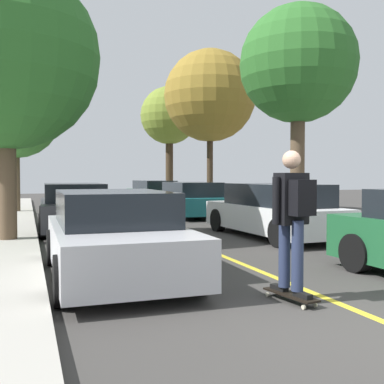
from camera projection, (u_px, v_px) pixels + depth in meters
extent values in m
cube|color=gold|center=(237.00, 262.00, 8.56)|extent=(0.12, 39.20, 0.01)
cube|color=#B7B7BC|center=(115.00, 246.00, 7.18)|extent=(1.90, 4.18, 0.65)
cube|color=black|center=(113.00, 207.00, 7.35)|extent=(1.66, 2.49, 0.52)
cylinder|color=black|center=(197.00, 271.00, 6.17)|extent=(0.23, 0.64, 0.64)
cylinder|color=black|center=(63.00, 281.00, 5.61)|extent=(0.23, 0.64, 0.64)
cylinder|color=black|center=(149.00, 243.00, 8.77)|extent=(0.23, 0.64, 0.64)
cylinder|color=black|center=(53.00, 247.00, 8.21)|extent=(0.23, 0.64, 0.64)
cube|color=#38383D|center=(74.00, 213.00, 13.45)|extent=(1.98, 4.75, 0.68)
cube|color=black|center=(74.00, 192.00, 13.48)|extent=(1.70, 2.82, 0.51)
cylinder|color=black|center=(112.00, 224.00, 12.15)|extent=(0.24, 0.65, 0.64)
cylinder|color=black|center=(43.00, 226.00, 11.62)|extent=(0.24, 0.65, 0.64)
cylinder|color=black|center=(97.00, 214.00, 15.28)|extent=(0.24, 0.65, 0.64)
cylinder|color=black|center=(43.00, 216.00, 14.75)|extent=(0.24, 0.65, 0.64)
cylinder|color=black|center=(356.00, 253.00, 7.63)|extent=(0.24, 0.65, 0.64)
cube|color=white|center=(272.00, 217.00, 12.06)|extent=(1.88, 4.68, 0.66)
cube|color=black|center=(276.00, 195.00, 11.84)|extent=(1.62, 3.05, 0.55)
cylinder|color=black|center=(218.00, 220.00, 13.27)|extent=(0.24, 0.65, 0.64)
cylinder|color=black|center=(266.00, 218.00, 13.86)|extent=(0.24, 0.65, 0.64)
cylinder|color=black|center=(279.00, 233.00, 10.27)|extent=(0.24, 0.65, 0.64)
cylinder|color=black|center=(338.00, 230.00, 10.86)|extent=(0.24, 0.65, 0.64)
cube|color=#196066|center=(190.00, 204.00, 18.11)|extent=(1.94, 4.61, 0.62)
cube|color=black|center=(192.00, 189.00, 17.89)|extent=(1.68, 2.84, 0.54)
cylinder|color=black|center=(159.00, 206.00, 19.35)|extent=(0.23, 0.64, 0.64)
cylinder|color=black|center=(197.00, 205.00, 19.89)|extent=(0.23, 0.64, 0.64)
cylinder|color=black|center=(181.00, 212.00, 16.34)|extent=(0.23, 0.64, 0.64)
cylinder|color=black|center=(226.00, 211.00, 16.88)|extent=(0.23, 0.64, 0.64)
cube|color=#1E5B33|center=(153.00, 197.00, 23.35)|extent=(1.80, 4.57, 0.72)
cube|color=black|center=(154.00, 185.00, 23.19)|extent=(1.56, 2.97, 0.45)
cylinder|color=black|center=(131.00, 200.00, 24.54)|extent=(0.23, 0.64, 0.64)
cylinder|color=black|center=(160.00, 199.00, 25.11)|extent=(0.23, 0.64, 0.64)
cylinder|color=black|center=(146.00, 203.00, 21.61)|extent=(0.23, 0.64, 0.64)
cylinder|color=black|center=(178.00, 202.00, 22.17)|extent=(0.23, 0.64, 0.64)
cylinder|color=brown|center=(7.00, 177.00, 10.59)|extent=(0.41, 0.41, 2.87)
sphere|color=#2D6B28|center=(5.00, 56.00, 10.49)|extent=(4.26, 4.26, 4.26)
cylinder|color=brown|center=(16.00, 173.00, 19.03)|extent=(0.33, 0.33, 3.11)
sphere|color=#3D7F33|center=(15.00, 113.00, 18.94)|extent=(3.69, 3.69, 3.69)
cylinder|color=brown|center=(297.00, 158.00, 13.97)|extent=(0.43, 0.43, 4.01)
sphere|color=#2D6B28|center=(298.00, 64.00, 13.87)|extent=(3.52, 3.52, 3.52)
cylinder|color=#3D2D1E|center=(210.00, 168.00, 20.66)|extent=(0.27, 0.27, 3.61)
sphere|color=olive|center=(210.00, 96.00, 20.54)|extent=(4.08, 4.08, 4.08)
cylinder|color=#3D2D1E|center=(169.00, 168.00, 26.52)|extent=(0.43, 0.43, 3.86)
sphere|color=olive|center=(169.00, 115.00, 26.41)|extent=(3.29, 3.29, 3.29)
cylinder|color=#B2140F|center=(303.00, 217.00, 13.37)|extent=(0.20, 0.20, 0.55)
sphere|color=#B2140F|center=(303.00, 205.00, 13.35)|extent=(0.18, 0.18, 0.18)
cube|color=black|center=(290.00, 295.00, 5.84)|extent=(0.35, 0.86, 0.02)
cylinder|color=beige|center=(268.00, 294.00, 6.09)|extent=(0.03, 0.06, 0.06)
cylinder|color=beige|center=(279.00, 293.00, 6.19)|extent=(0.03, 0.06, 0.06)
cylinder|color=beige|center=(304.00, 307.00, 5.50)|extent=(0.03, 0.06, 0.06)
cylinder|color=beige|center=(315.00, 305.00, 5.59)|extent=(0.03, 0.06, 0.06)
cube|color=#99999E|center=(273.00, 291.00, 6.14)|extent=(0.11, 0.06, 0.02)
cube|color=#99999E|center=(310.00, 303.00, 5.54)|extent=(0.11, 0.06, 0.02)
cube|color=black|center=(279.00, 288.00, 6.03)|extent=(0.14, 0.27, 0.06)
cube|color=black|center=(303.00, 295.00, 5.65)|extent=(0.14, 0.27, 0.06)
cylinder|color=#283351|center=(284.00, 253.00, 5.93)|extent=(0.17, 0.17, 0.88)
cylinder|color=#283351|center=(297.00, 256.00, 5.72)|extent=(0.17, 0.17, 0.88)
cube|color=black|center=(291.00, 199.00, 5.80)|extent=(0.43, 0.28, 0.65)
sphere|color=tan|center=(292.00, 160.00, 5.78)|extent=(0.23, 0.23, 0.23)
cylinder|color=black|center=(276.00, 200.00, 5.68)|extent=(0.10, 0.10, 0.58)
cylinder|color=black|center=(306.00, 199.00, 5.92)|extent=(0.10, 0.10, 0.58)
cube|color=black|center=(302.00, 198.00, 5.62)|extent=(0.33, 0.23, 0.44)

